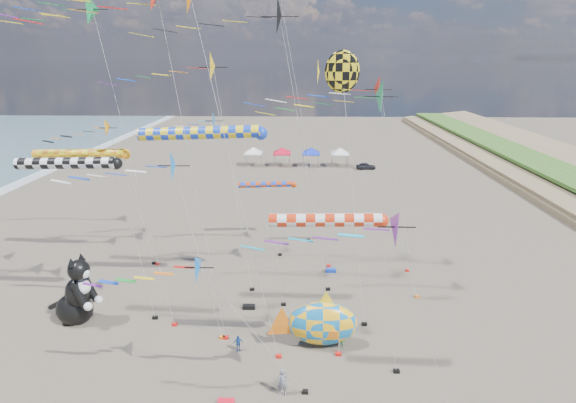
{
  "coord_description": "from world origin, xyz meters",
  "views": [
    {
      "loc": [
        2.23,
        -16.46,
        17.91
      ],
      "look_at": [
        1.41,
        12.0,
        8.83
      ],
      "focal_mm": 28.0,
      "sensor_mm": 36.0,
      "label": 1
    }
  ],
  "objects_px": {
    "fish_inflatable": "(321,323)",
    "child_blue": "(238,343)",
    "child_green": "(342,341)",
    "cat_inflatable": "(75,288)",
    "person_adult": "(283,382)",
    "parked_car": "(366,166)"
  },
  "relations": [
    {
      "from": "person_adult",
      "to": "parked_car",
      "type": "height_order",
      "value": "person_adult"
    },
    {
      "from": "person_adult",
      "to": "child_blue",
      "type": "xyz_separation_m",
      "value": [
        -3.01,
        3.88,
        -0.27
      ]
    },
    {
      "from": "child_green",
      "to": "parked_car",
      "type": "bearing_deg",
      "value": 91.07
    },
    {
      "from": "fish_inflatable",
      "to": "child_blue",
      "type": "relative_size",
      "value": 5.4
    },
    {
      "from": "person_adult",
      "to": "child_blue",
      "type": "bearing_deg",
      "value": 125.79
    },
    {
      "from": "child_blue",
      "to": "fish_inflatable",
      "type": "bearing_deg",
      "value": -13.84
    },
    {
      "from": "cat_inflatable",
      "to": "child_green",
      "type": "bearing_deg",
      "value": 11.38
    },
    {
      "from": "cat_inflatable",
      "to": "person_adult",
      "type": "bearing_deg",
      "value": -5.78
    },
    {
      "from": "child_blue",
      "to": "child_green",
      "type": "bearing_deg",
      "value": -17.47
    },
    {
      "from": "child_green",
      "to": "child_blue",
      "type": "distance_m",
      "value": 6.67
    },
    {
      "from": "parked_car",
      "to": "person_adult",
      "type": "bearing_deg",
      "value": 163.27
    },
    {
      "from": "cat_inflatable",
      "to": "child_blue",
      "type": "height_order",
      "value": "cat_inflatable"
    },
    {
      "from": "fish_inflatable",
      "to": "parked_car",
      "type": "bearing_deg",
      "value": 78.96
    },
    {
      "from": "cat_inflatable",
      "to": "child_green",
      "type": "xyz_separation_m",
      "value": [
        18.4,
        -2.62,
        -2.13
      ]
    },
    {
      "from": "fish_inflatable",
      "to": "parked_car",
      "type": "height_order",
      "value": "fish_inflatable"
    },
    {
      "from": "fish_inflatable",
      "to": "child_blue",
      "type": "bearing_deg",
      "value": -172.4
    },
    {
      "from": "child_green",
      "to": "child_blue",
      "type": "xyz_separation_m",
      "value": [
        -6.65,
        -0.46,
        0.06
      ]
    },
    {
      "from": "person_adult",
      "to": "parked_car",
      "type": "bearing_deg",
      "value": 75.53
    },
    {
      "from": "person_adult",
      "to": "child_green",
      "type": "xyz_separation_m",
      "value": [
        3.64,
        4.34,
        -0.33
      ]
    },
    {
      "from": "fish_inflatable",
      "to": "child_blue",
      "type": "distance_m",
      "value": 5.49
    },
    {
      "from": "cat_inflatable",
      "to": "fish_inflatable",
      "type": "xyz_separation_m",
      "value": [
        17.08,
        -2.37,
        -0.96
      ]
    },
    {
      "from": "child_green",
      "to": "fish_inflatable",
      "type": "bearing_deg",
      "value": 179.89
    }
  ]
}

